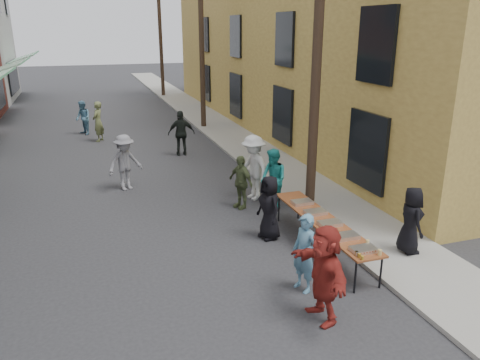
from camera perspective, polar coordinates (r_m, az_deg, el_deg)
ground at (r=9.60m, az=-7.00°, el=-13.14°), size 120.00×120.00×0.00m
sidewalk at (r=24.48m, az=-2.85°, el=6.59°), size 2.20×60.00×0.10m
building_ochre at (r=25.43m, az=11.66°, el=17.93°), size 10.00×28.00×10.00m
utility_pole_near at (r=12.52m, az=9.42°, el=15.81°), size 0.26×0.26×9.00m
utility_pole_mid at (r=23.80m, az=-4.72°, el=17.02°), size 0.26×0.26×9.00m
utility_pole_far at (r=35.55m, az=-9.69°, el=17.22°), size 0.26×0.26×9.00m
serving_table at (r=10.94m, az=10.10°, el=-5.01°), size 0.70×4.00×0.75m
catering_tray_sausage at (r=9.64m, az=14.82°, el=-8.17°), size 0.50×0.33×0.08m
catering_tray_foil_b at (r=10.13m, az=12.82°, el=-6.68°), size 0.50×0.33×0.08m
catering_tray_buns at (r=10.67m, az=10.89°, el=-5.22°), size 0.50×0.33×0.08m
catering_tray_foil_d at (r=11.24m, az=9.15°, el=-3.89°), size 0.50×0.33×0.08m
catering_tray_buns_end at (r=11.81m, az=7.59°, el=-2.70°), size 0.50×0.33×0.08m
condiment_jar_a at (r=9.31m, az=14.68°, el=-9.16°), size 0.07×0.07×0.08m
condiment_jar_b at (r=9.38m, az=14.35°, el=-8.91°), size 0.07×0.07×0.08m
condiment_jar_c at (r=9.45m, az=14.02°, el=-8.65°), size 0.07×0.07×0.08m
cup_stack at (r=9.55m, az=16.67°, el=-8.46°), size 0.08×0.08×0.12m
guest_front_a at (r=11.37m, az=3.58°, el=-3.37°), size 0.64×0.86×1.60m
guest_front_b at (r=9.25m, az=7.86°, el=-8.83°), size 0.54×0.67×1.59m
guest_front_c at (r=13.28m, az=4.07°, el=0.12°), size 0.82×0.96×1.72m
guest_front_d at (r=13.92m, az=1.65°, el=1.53°), size 1.00×1.40×1.96m
guest_front_e at (r=13.27m, az=0.07°, el=-0.24°), size 0.70×0.98×1.55m
guest_queue_back at (r=8.40m, az=10.22°, el=-11.15°), size 0.59×1.68×1.79m
server at (r=11.12m, az=20.12°, el=-4.62°), size 0.61×0.82×1.54m
passerby_left at (r=15.19m, az=-13.85°, el=2.09°), size 1.32×1.07×1.78m
passerby_mid at (r=18.96m, az=-7.16°, el=5.68°), size 1.11×0.57×1.81m
passerby_right at (r=22.12m, az=-16.92°, el=6.83°), size 0.68×0.78×1.80m
passerby_far at (r=23.78m, az=-18.58°, el=7.19°), size 0.88×0.97×1.62m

